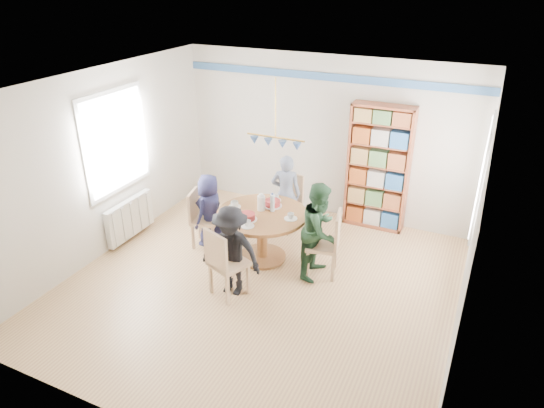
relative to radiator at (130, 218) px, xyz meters
The scene contains 14 objects.
ground 2.46m from the radiator, ahead, with size 5.00×5.00×0.00m, color tan.
room_shell 2.58m from the radiator, 14.73° to the left, with size 5.00×5.00×5.00m.
radiator is the anchor object (origin of this frame).
dining_table 2.18m from the radiator, ahead, with size 1.30×1.30×0.75m.
chair_left 1.17m from the radiator, 15.30° to the left, with size 0.48×0.48×0.89m.
chair_right 3.18m from the radiator, ahead, with size 0.50×0.50×0.96m.
chair_far 2.54m from the radiator, 33.10° to the left, with size 0.49×0.49×0.93m.
chair_near 2.23m from the radiator, 18.39° to the right, with size 0.56×0.56×0.98m.
person_left 1.32m from the radiator, 16.86° to the left, with size 0.56×0.37×1.15m, color #181835.
person_right 3.07m from the radiator, ahead, with size 0.67×0.52×1.38m, color #19331E.
person_far 2.49m from the radiator, 30.81° to the left, with size 0.47×0.31×1.30m, color gray.
person_near 2.25m from the radiator, 15.16° to the right, with size 0.81×0.46×1.25m, color black.
bookshelf 4.00m from the radiator, 31.12° to the left, with size 0.98×0.29×2.05m.
tableware 2.20m from the radiator, ahead, with size 1.07×1.07×0.28m.
Camera 1 is at (2.45, -4.87, 3.89)m, focal length 32.00 mm.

